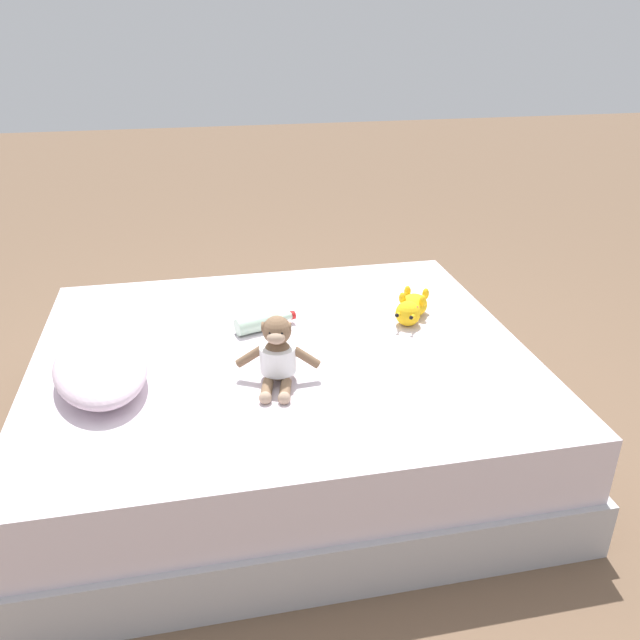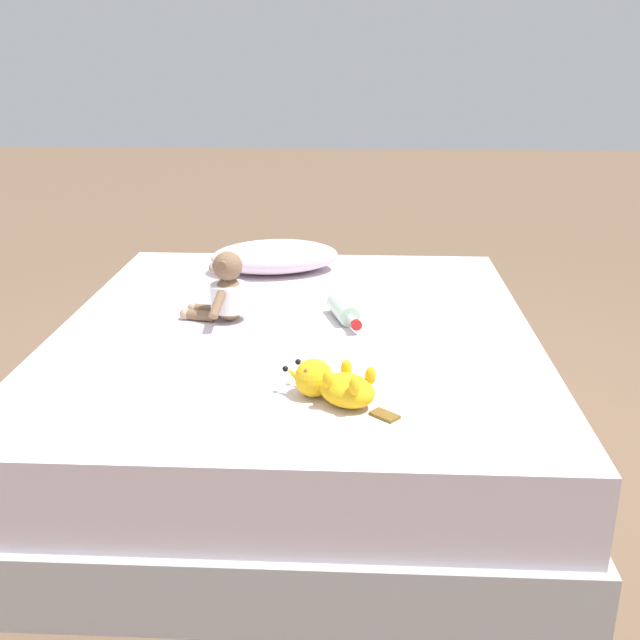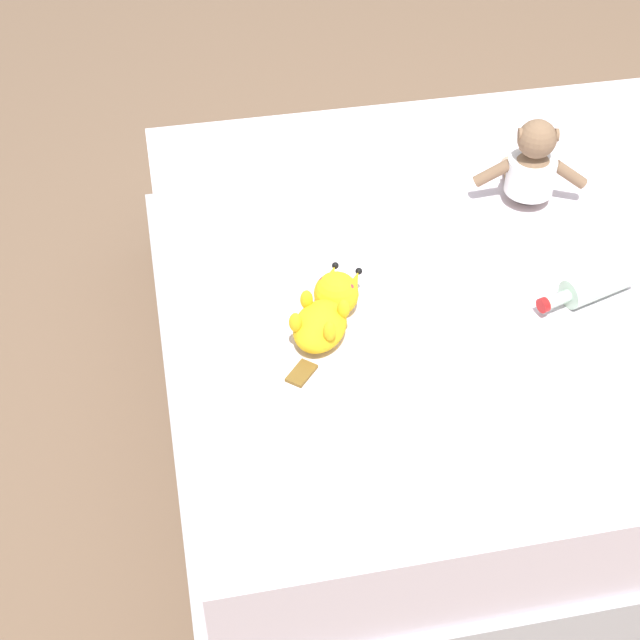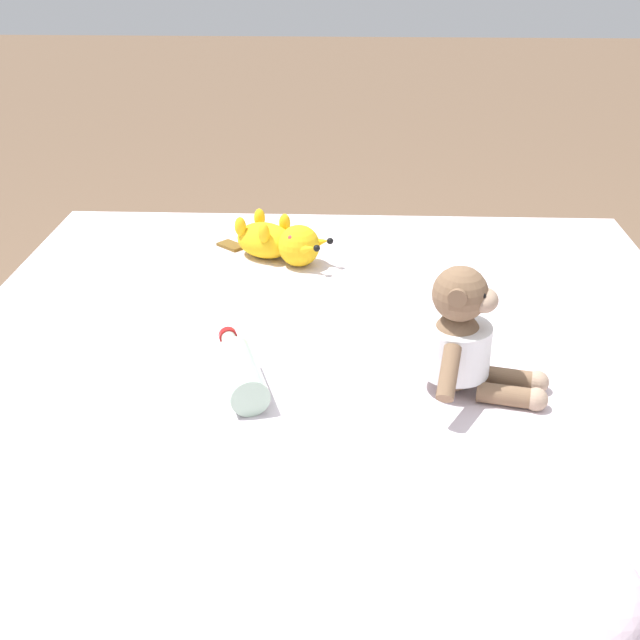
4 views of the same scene
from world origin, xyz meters
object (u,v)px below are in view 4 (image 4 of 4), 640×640
Objects in this scene: bed at (329,473)px; glass_bottle at (241,372)px; plush_yellow_creature at (279,242)px; plush_monkey at (463,341)px; pillow at (430,605)px.

bed is 0.31m from glass_bottle.
plush_monkey is at bearing 122.05° from plush_yellow_creature.
pillow reaches higher than glass_bottle.
plush_monkey reaches higher than glass_bottle.
pillow is 0.59m from plush_monkey.
plush_yellow_creature is at bearing -91.38° from glass_bottle.
bed is 7.38× the size of glass_bottle.
plush_monkey is (-0.23, 0.04, 0.32)m from bed.
plush_monkey is 0.94× the size of plush_yellow_creature.
plush_monkey reaches higher than bed.
pillow is 1.21m from plush_yellow_creature.
plush_monkey is 1.15× the size of glass_bottle.
bed is 0.40m from plush_monkey.
pillow is 1.84× the size of plush_yellow_creature.
plush_yellow_creature is at bearing -57.95° from plush_monkey.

